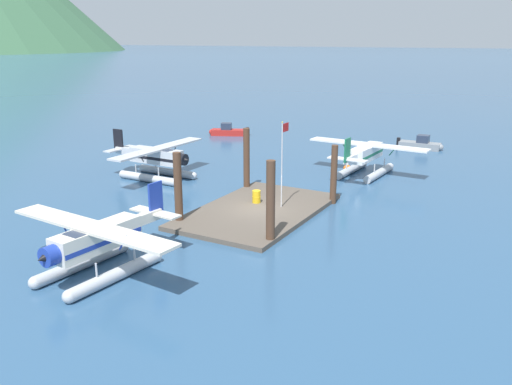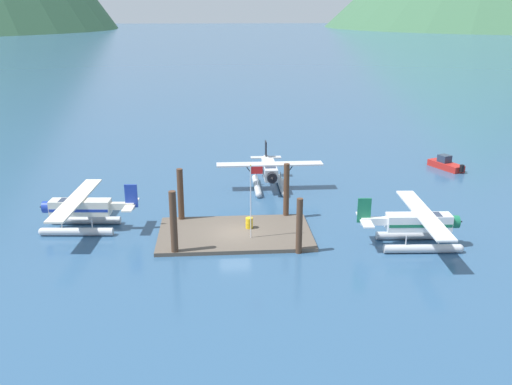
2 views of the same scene
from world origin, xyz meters
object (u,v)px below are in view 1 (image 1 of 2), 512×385
seaplane_white_stbd_aft (366,157)px  seaplane_cream_port_fwd (97,245)px  seaplane_silver_bow_right (157,160)px  fuel_drum (256,197)px  boat_grey_open_se (421,144)px  boat_red_open_east (228,131)px  mooring_buoy (347,169)px  flagpole (283,154)px

seaplane_white_stbd_aft → seaplane_cream_port_fwd: bearing=168.7°
seaplane_silver_bow_right → seaplane_white_stbd_aft: 17.76m
seaplane_white_stbd_aft → fuel_drum: bearing=163.2°
seaplane_cream_port_fwd → boat_grey_open_se: (39.64, -6.87, -1.09)m
fuel_drum → seaplane_cream_port_fwd: (-13.54, 1.43, 0.84)m
fuel_drum → seaplane_cream_port_fwd: size_ratio=0.08×
boat_grey_open_se → fuel_drum: bearing=168.2°
seaplane_silver_bow_right → seaplane_white_stbd_aft: bearing=-56.4°
boat_grey_open_se → boat_red_open_east: size_ratio=1.07×
fuel_drum → mooring_buoy: (12.41, -2.17, -0.38)m
flagpole → seaplane_cream_port_fwd: bearing=166.1°
mooring_buoy → seaplane_white_stbd_aft: bearing=-86.3°
fuel_drum → seaplane_white_stbd_aft: seaplane_white_stbd_aft is taller
flagpole → boat_grey_open_se: bearing=-7.7°
flagpole → boat_grey_open_se: (25.97, -3.50, -3.46)m
flagpole → seaplane_silver_bow_right: size_ratio=0.56×
mooring_buoy → seaplane_white_stbd_aft: seaplane_white_stbd_aft is taller
seaplane_silver_bow_right → boat_red_open_east: bearing=16.1°
boat_grey_open_se → boat_red_open_east: (-3.06, 22.34, 0.00)m
mooring_buoy → seaplane_silver_bow_right: bearing=126.4°
mooring_buoy → seaplane_cream_port_fwd: bearing=172.1°
boat_grey_open_se → seaplane_silver_bow_right: bearing=144.9°
fuel_drum → boat_grey_open_se: boat_grey_open_se is taller
flagpole → mooring_buoy: (12.28, -0.23, -3.59)m
fuel_drum → boat_grey_open_se: 26.67m
seaplane_white_stbd_aft → boat_grey_open_se: 13.73m
flagpole → seaplane_cream_port_fwd: size_ratio=0.56×
mooring_buoy → fuel_drum: bearing=170.1°
boat_red_open_east → fuel_drum: bearing=-143.7°
flagpole → seaplane_silver_bow_right: bearing=78.8°
seaplane_cream_port_fwd → boat_red_open_east: 39.74m
flagpole → fuel_drum: (-0.13, 1.94, -3.21)m
flagpole → seaplane_white_stbd_aft: size_ratio=0.56×
seaplane_white_stbd_aft → boat_red_open_east: seaplane_white_stbd_aft is taller
mooring_buoy → seaplane_white_stbd_aft: 2.01m
seaplane_silver_bow_right → boat_red_open_east: 21.22m
fuel_drum → boat_red_open_east: boat_red_open_east is taller
flagpole → boat_red_open_east: bearing=39.4°
seaplane_white_stbd_aft → mooring_buoy: bearing=93.7°
flagpole → boat_red_open_east: flagpole is taller
seaplane_cream_port_fwd → seaplane_silver_bow_right: size_ratio=1.01×
mooring_buoy → boat_red_open_east: boat_red_open_east is taller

